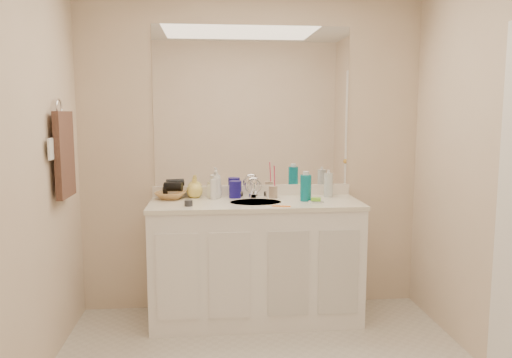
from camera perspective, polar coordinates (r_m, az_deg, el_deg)
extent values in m
cube|color=beige|center=(3.83, -0.46, 2.86)|extent=(2.60, 0.02, 2.40)
cube|color=beige|center=(1.29, 9.57, -6.70)|extent=(2.60, 0.02, 2.40)
cube|color=beige|center=(2.71, -26.40, 0.10)|extent=(0.02, 2.60, 2.40)
cube|color=white|center=(3.71, -0.07, -9.51)|extent=(1.50, 0.55, 0.85)
cube|color=white|center=(3.60, -0.07, -2.81)|extent=(1.52, 0.57, 0.03)
cube|color=white|center=(3.85, -0.43, -1.31)|extent=(1.52, 0.03, 0.08)
cylinder|color=beige|center=(3.58, -0.04, -2.82)|extent=(0.37, 0.37, 0.02)
cylinder|color=silver|center=(3.75, -0.30, -1.32)|extent=(0.02, 0.02, 0.11)
cube|color=white|center=(3.81, -0.45, 8.25)|extent=(1.48, 0.01, 1.20)
cylinder|color=navy|center=(3.75, -2.38, -1.19)|extent=(0.12, 0.12, 0.13)
cylinder|color=tan|center=(3.75, 1.97, -1.49)|extent=(0.09, 0.09, 0.09)
cylinder|color=#EE3E66|center=(3.73, 2.13, 0.10)|extent=(0.02, 0.04, 0.19)
cylinder|color=#0B7686|center=(3.63, 5.71, -1.01)|extent=(0.09, 0.09, 0.19)
cylinder|color=silver|center=(3.83, 8.27, -0.67)|extent=(0.07, 0.07, 0.18)
cube|color=silver|center=(3.58, 6.88, -2.61)|extent=(0.10, 0.09, 0.01)
cube|color=#74CC31|center=(3.58, 6.88, -2.30)|extent=(0.08, 0.07, 0.02)
cube|color=orange|center=(3.41, 2.92, -3.11)|extent=(0.13, 0.06, 0.01)
cylinder|color=#2A2B30|center=(3.45, -7.72, -2.75)|extent=(0.07, 0.07, 0.04)
cylinder|color=white|center=(3.69, -4.91, -1.21)|extent=(0.06, 0.06, 0.15)
imported|color=white|center=(3.75, -4.55, -0.57)|extent=(0.11, 0.11, 0.21)
imported|color=#F4F1C7|center=(3.75, -4.98, -1.05)|extent=(0.08, 0.08, 0.15)
imported|color=#F3D85E|center=(3.78, -7.05, -0.96)|extent=(0.15, 0.15, 0.16)
imported|color=#B58149|center=(3.76, -9.72, -1.84)|extent=(0.28, 0.28, 0.05)
cylinder|color=black|center=(3.75, -9.44, -0.89)|extent=(0.15, 0.09, 0.07)
torus|color=silver|center=(3.41, -21.61, 7.64)|extent=(0.01, 0.11, 0.11)
cube|color=#32211B|center=(3.42, -21.04, 2.62)|extent=(0.04, 0.32, 0.55)
cube|color=white|center=(3.23, -22.41, 3.19)|extent=(0.01, 0.08, 0.13)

